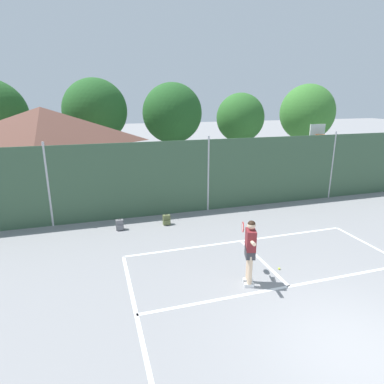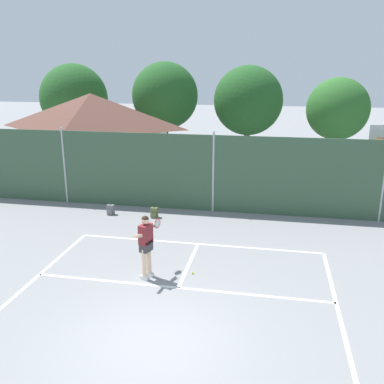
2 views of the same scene
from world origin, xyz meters
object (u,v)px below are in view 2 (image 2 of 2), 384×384
basketball_hoop (378,155)px  tennis_ball (192,273)px  backpack_olive (154,213)px  backpack_grey (111,210)px  tennis_player (146,241)px

basketball_hoop → tennis_ball: basketball_hoop is taller
backpack_olive → backpack_grey: bearing=179.8°
backpack_olive → tennis_ball: bearing=-61.7°
tennis_ball → backpack_olive: backpack_olive is taller
tennis_ball → basketball_hoop: bearing=48.4°
basketball_hoop → tennis_ball: (-6.30, -7.10, -2.28)m
backpack_grey → tennis_ball: bearing=-46.4°
backpack_grey → backpack_olive: size_ratio=1.00×
tennis_ball → backpack_olive: bearing=118.3°
tennis_ball → backpack_olive: size_ratio=0.14×
basketball_hoop → tennis_ball: size_ratio=53.79×
tennis_player → backpack_grey: bearing=121.6°
basketball_hoop → backpack_grey: basketball_hoop is taller
tennis_ball → backpack_grey: (-4.23, 4.45, 0.16)m
tennis_player → basketball_hoop: bearing=45.0°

